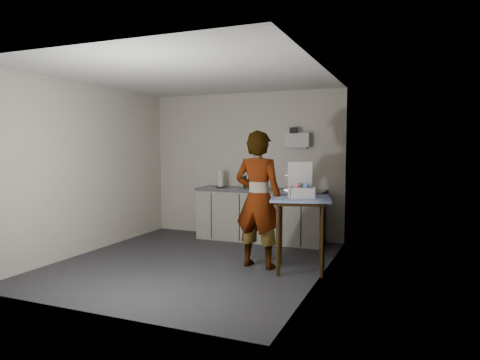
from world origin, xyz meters
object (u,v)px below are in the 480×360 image
at_px(kitchen_counter, 260,216).
at_px(dish_rack, 297,186).
at_px(paper_towel, 221,179).
at_px(bakery_box, 301,189).
at_px(soda_can, 266,185).
at_px(side_table, 301,207).
at_px(standing_man, 258,199).
at_px(dark_bottle, 245,182).
at_px(soap_bottle, 251,179).

bearing_deg(kitchen_counter, dish_rack, 3.14).
bearing_deg(paper_towel, bakery_box, -38.46).
distance_m(kitchen_counter, soda_can, 0.56).
height_order(side_table, paper_towel, paper_towel).
xyz_separation_m(standing_man, bakery_box, (0.57, 0.05, 0.15)).
xyz_separation_m(standing_man, soda_can, (-0.42, 1.58, 0.06)).
bearing_deg(side_table, dark_bottle, 118.99).
bearing_deg(soda_can, bakery_box, -56.88).
distance_m(side_table, standing_man, 0.58).
xyz_separation_m(kitchen_counter, paper_towel, (-0.74, -0.03, 0.63)).
relative_size(side_table, paper_towel, 3.21).
bearing_deg(kitchen_counter, paper_towel, -177.60).
bearing_deg(bakery_box, soap_bottle, 110.12).
height_order(side_table, dark_bottle, dark_bottle).
bearing_deg(paper_towel, side_table, -38.78).
bearing_deg(bakery_box, soda_can, 102.18).
relative_size(side_table, dish_rack, 2.65).
height_order(soda_can, paper_towel, paper_towel).
bearing_deg(kitchen_counter, dark_bottle, 174.55).
xyz_separation_m(soda_can, paper_towel, (-0.83, -0.07, 0.07)).
distance_m(soda_can, dish_rack, 0.54).
distance_m(soda_can, bakery_box, 1.83).
height_order(soda_can, bakery_box, bakery_box).
bearing_deg(dish_rack, bakery_box, -73.31).
distance_m(side_table, soda_can, 1.85).
bearing_deg(dish_rack, side_table, -73.37).
height_order(soap_bottle, soda_can, soap_bottle).
distance_m(dark_bottle, dish_rack, 0.94).
xyz_separation_m(dark_bottle, dish_rack, (0.94, 0.01, -0.05)).
relative_size(soap_bottle, soda_can, 2.35).
bearing_deg(dark_bottle, standing_man, -62.44).
height_order(side_table, bakery_box, bakery_box).
relative_size(soda_can, dish_rack, 0.38).
relative_size(kitchen_counter, standing_man, 1.21).
bearing_deg(dish_rack, dark_bottle, -179.58).
height_order(kitchen_counter, soap_bottle, soap_bottle).
distance_m(soap_bottle, paper_towel, 0.60).
distance_m(standing_man, soap_bottle, 1.62).
bearing_deg(dark_bottle, side_table, -47.71).
height_order(soap_bottle, dish_rack, soap_bottle).
height_order(side_table, dish_rack, dish_rack).
height_order(soap_bottle, paper_towel, soap_bottle).
relative_size(side_table, standing_man, 0.53).
xyz_separation_m(kitchen_counter, bakery_box, (1.10, -1.49, 0.65)).
bearing_deg(side_table, dish_rack, 93.32).
bearing_deg(paper_towel, standing_man, -50.16).
xyz_separation_m(kitchen_counter, side_table, (1.10, -1.51, 0.42)).
xyz_separation_m(dish_rack, bakery_box, (0.46, -1.52, 0.11)).
height_order(kitchen_counter, bakery_box, bakery_box).
bearing_deg(standing_man, kitchen_counter, -66.62).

